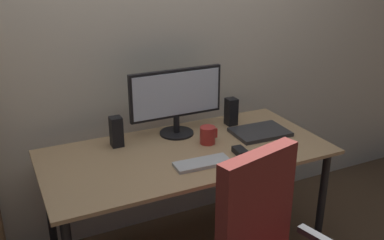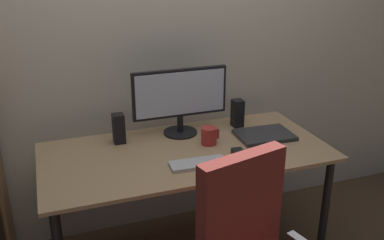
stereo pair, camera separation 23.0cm
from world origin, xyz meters
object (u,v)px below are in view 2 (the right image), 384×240
object	(u,v)px
mouse	(239,154)
coffee_mug	(209,136)
desk	(186,164)
speaker_left	(119,129)
keyboard	(198,164)
laptop	(264,135)
monitor	(180,97)
speaker_right	(237,113)

from	to	relation	value
mouse	coffee_mug	distance (m)	0.22
desk	speaker_left	world-z (taller)	speaker_left
keyboard	laptop	size ratio (longest dim) A/B	0.91
coffee_mug	desk	bearing A→B (deg)	-166.26
desk	laptop	world-z (taller)	laptop
monitor	speaker_right	bearing A→B (deg)	-1.24
desk	monitor	size ratio (longest dim) A/B	2.77
speaker_left	speaker_right	bearing A→B (deg)	0.00
keyboard	speaker_right	distance (m)	0.59
speaker_left	monitor	bearing A→B (deg)	1.24
speaker_right	monitor	bearing A→B (deg)	178.76
mouse	speaker_right	xyz separation A→B (m)	(0.17, 0.39, 0.07)
keyboard	speaker_right	bearing A→B (deg)	47.65
monitor	laptop	world-z (taller)	monitor
keyboard	coffee_mug	size ratio (longest dim) A/B	2.82
mouse	laptop	xyz separation A→B (m)	(0.25, 0.18, -0.01)
speaker_left	speaker_right	distance (m)	0.73
coffee_mug	monitor	bearing A→B (deg)	117.97
mouse	laptop	world-z (taller)	mouse
monitor	mouse	distance (m)	0.49
monitor	speaker_left	size ratio (longest dim) A/B	3.29
desk	laptop	bearing A→B (deg)	2.37
monitor	mouse	xyz separation A→B (m)	(0.19, -0.40, -0.21)
mouse	speaker_left	xyz separation A→B (m)	(-0.56, 0.39, 0.07)
desk	laptop	size ratio (longest dim) A/B	4.84
desk	mouse	size ratio (longest dim) A/B	16.14
mouse	coffee_mug	world-z (taller)	coffee_mug
desk	laptop	distance (m)	0.50
monitor	laptop	bearing A→B (deg)	-25.37
mouse	coffee_mug	bearing A→B (deg)	118.32
speaker_left	mouse	bearing A→B (deg)	-34.75
mouse	speaker_left	distance (m)	0.68
laptop	keyboard	bearing A→B (deg)	-155.10
keyboard	speaker_left	size ratio (longest dim) A/B	1.71
desk	monitor	bearing A→B (deg)	79.45
desk	keyboard	world-z (taller)	keyboard
desk	coffee_mug	xyz separation A→B (m)	(0.15, 0.04, 0.13)
desk	monitor	distance (m)	0.39
keyboard	mouse	distance (m)	0.24
monitor	speaker_left	bearing A→B (deg)	-178.76
laptop	speaker_right	bearing A→B (deg)	113.53
laptop	speaker_left	world-z (taller)	speaker_left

